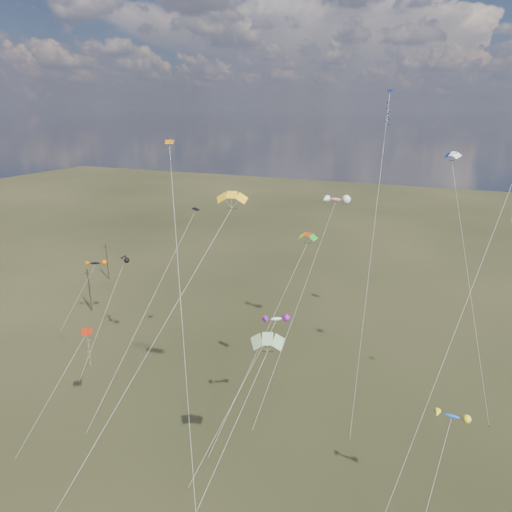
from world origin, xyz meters
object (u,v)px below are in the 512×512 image
at_px(parafoil_yellow, 231,196).
at_px(novelty_black_orange, 95,263).
at_px(utility_pole_far, 107,261).
at_px(diamond_black_high, 511,204).
at_px(utility_pole_near, 90,290).

xyz_separation_m(parafoil_yellow, novelty_black_orange, (-34.37, 18.24, -16.83)).
bearing_deg(utility_pole_far, parafoil_yellow, -36.77).
distance_m(diamond_black_high, novelty_black_orange, 60.22).
height_order(diamond_black_high, novelty_black_orange, diamond_black_high).
xyz_separation_m(utility_pole_near, novelty_black_orange, (5.35, -3.42, 6.86)).
distance_m(diamond_black_high, parafoil_yellow, 27.37).
bearing_deg(diamond_black_high, parafoil_yellow, -149.87).
bearing_deg(novelty_black_orange, utility_pole_near, 147.43).
distance_m(utility_pole_far, novelty_black_orange, 22.99).
bearing_deg(utility_pole_near, utility_pole_far, 119.74).
height_order(parafoil_yellow, novelty_black_orange, parafoil_yellow).
relative_size(utility_pole_far, diamond_black_high, 0.26).
bearing_deg(utility_pole_far, diamond_black_high, -17.09).
distance_m(utility_pole_far, parafoil_yellow, 64.11).
relative_size(utility_pole_near, diamond_black_high, 0.26).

